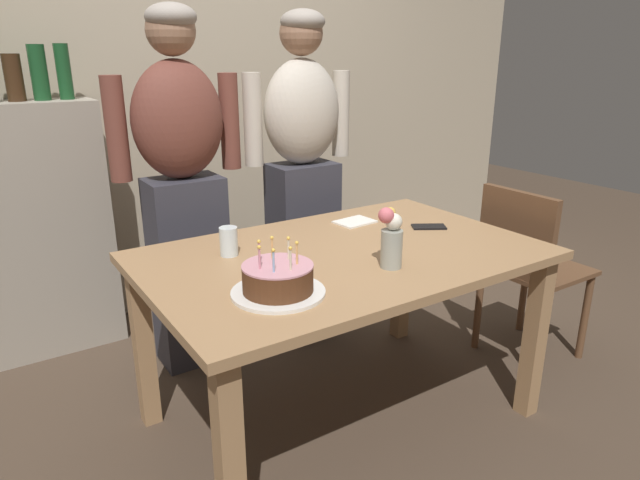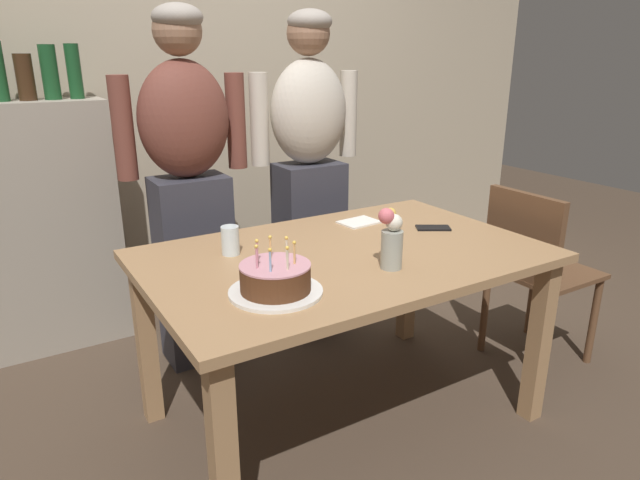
# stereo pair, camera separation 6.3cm
# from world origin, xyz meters

# --- Properties ---
(ground_plane) EXTENTS (10.00, 10.00, 0.00)m
(ground_plane) POSITION_xyz_m (0.00, 0.00, 0.00)
(ground_plane) COLOR #47382B
(back_wall) EXTENTS (5.20, 0.10, 2.60)m
(back_wall) POSITION_xyz_m (0.00, 1.55, 1.30)
(back_wall) COLOR tan
(back_wall) RESTS_ON ground_plane
(dining_table) EXTENTS (1.50, 0.96, 0.74)m
(dining_table) POSITION_xyz_m (0.00, 0.00, 0.64)
(dining_table) COLOR #A37A51
(dining_table) RESTS_ON ground_plane
(birthday_cake) EXTENTS (0.30, 0.30, 0.17)m
(birthday_cake) POSITION_xyz_m (-0.40, -0.21, 0.79)
(birthday_cake) COLOR white
(birthday_cake) RESTS_ON dining_table
(water_glass_near) EXTENTS (0.07, 0.07, 0.11)m
(water_glass_near) POSITION_xyz_m (-0.38, 0.20, 0.79)
(water_glass_near) COLOR silver
(water_glass_near) RESTS_ON dining_table
(cell_phone) EXTENTS (0.16, 0.14, 0.01)m
(cell_phone) POSITION_xyz_m (0.49, 0.05, 0.74)
(cell_phone) COLOR black
(cell_phone) RESTS_ON dining_table
(napkin_stack) EXTENTS (0.18, 0.14, 0.01)m
(napkin_stack) POSITION_xyz_m (0.27, 0.28, 0.74)
(napkin_stack) COLOR white
(napkin_stack) RESTS_ON dining_table
(flower_vase) EXTENTS (0.09, 0.08, 0.22)m
(flower_vase) POSITION_xyz_m (0.05, -0.22, 0.85)
(flower_vase) COLOR #999E93
(flower_vase) RESTS_ON dining_table
(person_man_bearded) EXTENTS (0.61, 0.27, 1.66)m
(person_man_bearded) POSITION_xyz_m (-0.33, 0.80, 0.87)
(person_man_bearded) COLOR #33333D
(person_man_bearded) RESTS_ON ground_plane
(person_woman_cardigan) EXTENTS (0.61, 0.27, 1.66)m
(person_woman_cardigan) POSITION_xyz_m (0.31, 0.80, 0.87)
(person_woman_cardigan) COLOR #33333D
(person_woman_cardigan) RESTS_ON ground_plane
(dining_chair) EXTENTS (0.42, 0.42, 0.87)m
(dining_chair) POSITION_xyz_m (1.01, -0.09, 0.52)
(dining_chair) COLOR brown
(dining_chair) RESTS_ON ground_plane
(shelf_cabinet) EXTENTS (0.76, 0.30, 1.55)m
(shelf_cabinet) POSITION_xyz_m (-0.95, 1.33, 0.65)
(shelf_cabinet) COLOR #9E9384
(shelf_cabinet) RESTS_ON ground_plane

